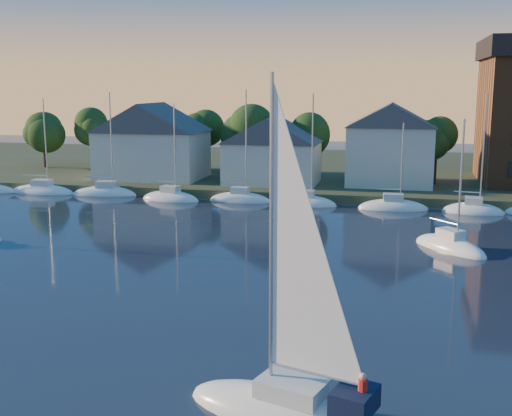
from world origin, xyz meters
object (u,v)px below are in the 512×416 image
(clubhouse_centre, at_px, (272,150))
(drifting_sailboat_right, at_px, (450,248))
(clubhouse_west, at_px, (152,140))
(hero_sailboat, at_px, (295,406))
(clubhouse_east, at_px, (390,143))

(clubhouse_centre, bearing_deg, drifting_sailboat_right, -51.96)
(clubhouse_west, height_order, drifting_sailboat_right, clubhouse_west)
(clubhouse_west, relative_size, hero_sailboat, 0.94)
(clubhouse_west, bearing_deg, clubhouse_east, 1.91)
(hero_sailboat, bearing_deg, clubhouse_east, -74.78)
(clubhouse_east, distance_m, drifting_sailboat_right, 27.97)
(drifting_sailboat_right, bearing_deg, hero_sailboat, -57.04)
(clubhouse_east, xyz_separation_m, hero_sailboat, (-2.32, -55.66, -5.40))
(clubhouse_west, height_order, clubhouse_east, clubhouse_east)
(clubhouse_west, distance_m, drifting_sailboat_right, 44.19)
(clubhouse_east, relative_size, drifting_sailboat_right, 0.92)
(hero_sailboat, bearing_deg, drifting_sailboat_right, -87.37)
(clubhouse_west, relative_size, drifting_sailboat_right, 1.19)
(clubhouse_west, relative_size, clubhouse_east, 1.30)
(clubhouse_centre, distance_m, drifting_sailboat_right, 31.89)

